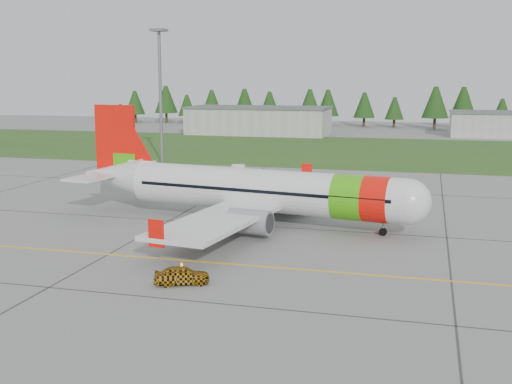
# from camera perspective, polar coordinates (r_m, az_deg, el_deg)

# --- Properties ---
(ground) EXTENTS (320.00, 320.00, 0.00)m
(ground) POSITION_cam_1_polar(r_m,az_deg,el_deg) (37.89, 1.83, -10.37)
(ground) COLOR gray
(ground) RESTS_ON ground
(aircraft) EXTENTS (34.70, 32.31, 10.55)m
(aircraft) POSITION_cam_1_polar(r_m,az_deg,el_deg) (58.62, 0.00, 0.14)
(aircraft) COLOR silver
(aircraft) RESTS_ON ground
(follow_me_car) EXTENTS (1.68, 1.80, 3.59)m
(follow_me_car) POSITION_cam_1_polar(r_m,az_deg,el_deg) (41.95, -6.64, -5.80)
(follow_me_car) COLOR orange
(follow_me_car) RESTS_ON ground
(service_van) EXTENTS (1.96, 1.88, 4.88)m
(service_van) POSITION_cam_1_polar(r_m,az_deg,el_deg) (86.07, -1.60, 2.98)
(service_van) COLOR silver
(service_van) RESTS_ON ground
(grass_strip) EXTENTS (320.00, 50.00, 0.03)m
(grass_strip) POSITION_cam_1_polar(r_m,az_deg,el_deg) (117.58, 11.00, 3.57)
(grass_strip) COLOR #30561E
(grass_strip) RESTS_ON ground
(taxi_guideline) EXTENTS (120.00, 0.25, 0.02)m
(taxi_guideline) POSITION_cam_1_polar(r_m,az_deg,el_deg) (45.30, 4.15, -6.89)
(taxi_guideline) COLOR gold
(taxi_guideline) RESTS_ON ground
(hangar_west) EXTENTS (32.00, 14.00, 6.00)m
(hangar_west) POSITION_cam_1_polar(r_m,az_deg,el_deg) (149.82, 0.25, 6.31)
(hangar_west) COLOR #A8A8A3
(hangar_west) RESTS_ON ground
(hangar_east) EXTENTS (24.00, 12.00, 5.20)m
(hangar_east) POSITION_cam_1_polar(r_m,az_deg,el_deg) (153.86, 21.39, 5.56)
(hangar_east) COLOR #A8A8A3
(hangar_east) RESTS_ON ground
(floodlight_mast) EXTENTS (0.50, 0.50, 20.00)m
(floodlight_mast) POSITION_cam_1_polar(r_m,az_deg,el_deg) (100.88, -8.48, 8.26)
(floodlight_mast) COLOR slate
(floodlight_mast) RESTS_ON ground
(treeline) EXTENTS (160.00, 8.00, 10.00)m
(treeline) POSITION_cam_1_polar(r_m,az_deg,el_deg) (172.93, 12.41, 7.27)
(treeline) COLOR #1C3F14
(treeline) RESTS_ON ground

